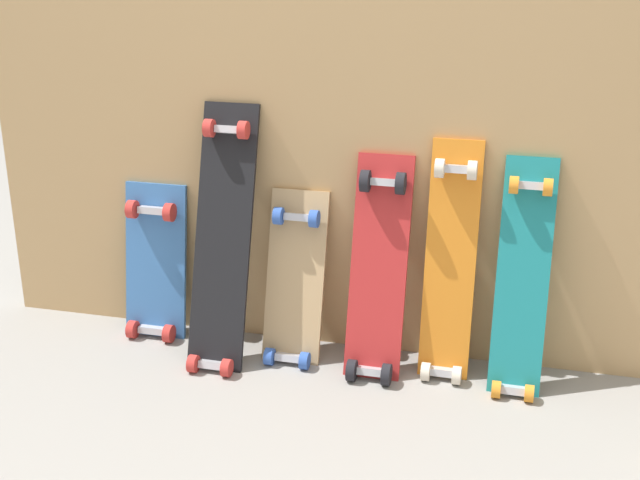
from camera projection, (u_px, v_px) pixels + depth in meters
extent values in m
plane|color=gray|center=(325.00, 348.00, 3.00)|extent=(12.00, 12.00, 0.00)
cube|color=tan|center=(331.00, 84.00, 2.74)|extent=(2.42, 0.04, 1.82)
cube|color=#386BAD|center=(156.00, 269.00, 3.05)|extent=(0.22, 0.12, 0.61)
cube|color=#B7B7BF|center=(153.00, 330.00, 3.07)|extent=(0.10, 0.04, 0.03)
cube|color=#B7B7BF|center=(153.00, 210.00, 2.98)|extent=(0.10, 0.04, 0.03)
cylinder|color=red|center=(133.00, 329.00, 3.07)|extent=(0.03, 0.06, 0.06)
cylinder|color=red|center=(169.00, 334.00, 3.04)|extent=(0.03, 0.06, 0.06)
cylinder|color=red|center=(132.00, 209.00, 2.98)|extent=(0.03, 0.06, 0.06)
cylinder|color=red|center=(170.00, 212.00, 2.95)|extent=(0.03, 0.06, 0.06)
cube|color=black|center=(222.00, 248.00, 2.85)|extent=(0.19, 0.31, 0.92)
cube|color=#B7B7BF|center=(212.00, 365.00, 2.84)|extent=(0.09, 0.04, 0.03)
cube|color=#B7B7BF|center=(228.00, 130.00, 2.80)|extent=(0.09, 0.04, 0.03)
cylinder|color=red|center=(193.00, 364.00, 2.84)|extent=(0.03, 0.06, 0.06)
cylinder|color=red|center=(227.00, 368.00, 2.81)|extent=(0.03, 0.06, 0.06)
cylinder|color=red|center=(209.00, 128.00, 2.80)|extent=(0.03, 0.06, 0.06)
cylinder|color=red|center=(243.00, 130.00, 2.77)|extent=(0.03, 0.06, 0.06)
cube|color=tan|center=(295.00, 287.00, 2.89)|extent=(0.20, 0.20, 0.63)
cube|color=#B7B7BF|center=(288.00, 358.00, 2.89)|extent=(0.09, 0.04, 0.03)
cube|color=#B7B7BF|center=(298.00, 217.00, 2.85)|extent=(0.09, 0.04, 0.03)
cylinder|color=#3359B2|center=(269.00, 356.00, 2.89)|extent=(0.03, 0.06, 0.06)
cylinder|color=#3359B2|center=(305.00, 361.00, 2.86)|extent=(0.03, 0.06, 0.06)
cylinder|color=#3359B2|center=(278.00, 216.00, 2.85)|extent=(0.03, 0.06, 0.06)
cylinder|color=#3359B2|center=(314.00, 219.00, 2.82)|extent=(0.03, 0.06, 0.06)
cube|color=#B22626|center=(378.00, 277.00, 2.79)|extent=(0.18, 0.23, 0.77)
cube|color=#B7B7BF|center=(370.00, 371.00, 2.79)|extent=(0.08, 0.04, 0.03)
cube|color=#B7B7BF|center=(384.00, 182.00, 2.73)|extent=(0.08, 0.04, 0.03)
cylinder|color=black|center=(352.00, 370.00, 2.79)|extent=(0.03, 0.07, 0.07)
cylinder|color=black|center=(386.00, 375.00, 2.76)|extent=(0.03, 0.07, 0.07)
cylinder|color=black|center=(365.00, 181.00, 2.73)|extent=(0.03, 0.07, 0.07)
cylinder|color=black|center=(401.00, 184.00, 2.70)|extent=(0.03, 0.07, 0.07)
cube|color=orange|center=(450.00, 271.00, 2.75)|extent=(0.16, 0.16, 0.83)
cube|color=#B7B7BF|center=(442.00, 372.00, 2.79)|extent=(0.07, 0.04, 0.03)
cube|color=#B7B7BF|center=(456.00, 169.00, 2.67)|extent=(0.07, 0.04, 0.03)
cylinder|color=beige|center=(426.00, 372.00, 2.79)|extent=(0.03, 0.06, 0.06)
cylinder|color=beige|center=(457.00, 375.00, 2.76)|extent=(0.03, 0.06, 0.06)
cylinder|color=beige|center=(440.00, 168.00, 2.66)|extent=(0.03, 0.06, 0.06)
cylinder|color=beige|center=(472.00, 170.00, 2.64)|extent=(0.03, 0.06, 0.06)
cube|color=#197A7F|center=(522.00, 288.00, 2.68)|extent=(0.16, 0.22, 0.80)
cube|color=#B7B7BF|center=(513.00, 390.00, 2.69)|extent=(0.07, 0.04, 0.03)
cube|color=#B7B7BF|center=(531.00, 186.00, 2.62)|extent=(0.07, 0.04, 0.03)
cylinder|color=orange|center=(496.00, 389.00, 2.69)|extent=(0.03, 0.05, 0.05)
cylinder|color=orange|center=(529.00, 394.00, 2.67)|extent=(0.03, 0.05, 0.05)
cylinder|color=orange|center=(514.00, 185.00, 2.62)|extent=(0.03, 0.05, 0.05)
cylinder|color=orange|center=(548.00, 187.00, 2.60)|extent=(0.03, 0.05, 0.05)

